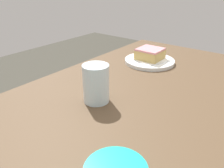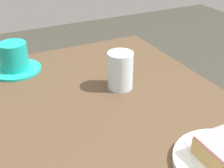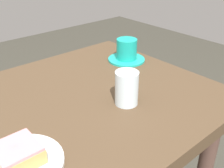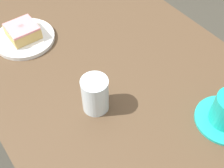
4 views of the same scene
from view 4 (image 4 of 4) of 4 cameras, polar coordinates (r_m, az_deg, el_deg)
ground_plane at (r=1.56m, az=-1.63°, el=-14.70°), size 6.00×6.00×0.00m
table at (r=1.00m, az=-2.46°, el=1.47°), size 1.01×0.74×0.76m
plate_glazed_square at (r=1.02m, az=-16.59°, el=8.50°), size 0.20×0.20×0.01m
napkin_glazed_square at (r=1.01m, az=-16.69°, el=8.85°), size 0.15×0.15×0.00m
donut_glazed_square at (r=1.00m, az=-16.98°, el=9.80°), size 0.09×0.09×0.04m
water_glass at (r=0.76m, az=-3.29°, el=-2.05°), size 0.07×0.07×0.11m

